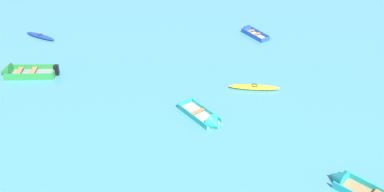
{
  "coord_description": "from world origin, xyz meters",
  "views": [
    {
      "loc": [
        2.55,
        -7.18,
        17.76
      ],
      "look_at": [
        0.0,
        21.08,
        0.15
      ],
      "focal_mm": 43.57,
      "sensor_mm": 36.0,
      "label": 1
    }
  ],
  "objects": [
    {
      "name": "rowboat_blue_outer_left",
      "position": [
        4.32,
        32.81,
        0.17
      ],
      "size": [
        2.76,
        3.15,
        0.93
      ],
      "color": "beige",
      "rests_on": "ground_plane"
    },
    {
      "name": "rowboat_turquoise_far_left",
      "position": [
        9.6,
        12.45,
        0.21
      ],
      "size": [
        4.23,
        3.75,
        1.23
      ],
      "color": "#99754C",
      "rests_on": "ground_plane"
    },
    {
      "name": "kayak_deep_blue_back_row_right",
      "position": [
        -14.61,
        30.09,
        0.15
      ],
      "size": [
        3.29,
        1.91,
        0.32
      ],
      "color": "navy",
      "rests_on": "ground_plane"
    },
    {
      "name": "rowboat_green_foreground_center",
      "position": [
        -13.76,
        23.16,
        0.25
      ],
      "size": [
        4.6,
        2.03,
        1.45
      ],
      "color": "gray",
      "rests_on": "ground_plane"
    },
    {
      "name": "kayak_yellow_center",
      "position": [
        4.49,
        22.69,
        0.17
      ],
      "size": [
        3.76,
        0.61,
        0.36
      ],
      "color": "yellow",
      "rests_on": "ground_plane"
    },
    {
      "name": "rowboat_turquoise_midfield_left",
      "position": [
        1.36,
        18.09,
        0.17
      ],
      "size": [
        3.37,
        3.57,
        1.15
      ],
      "color": "beige",
      "rests_on": "ground_plane"
    }
  ]
}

